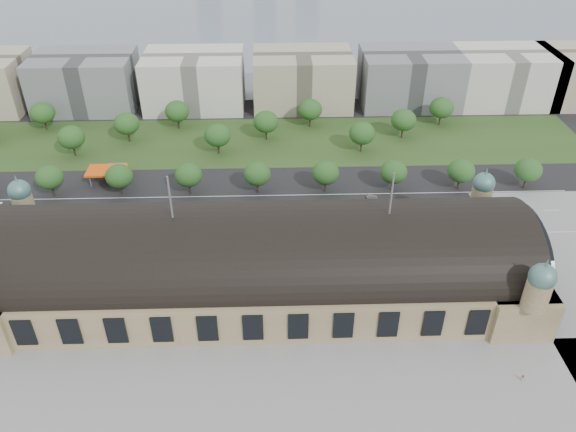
{
  "coord_description": "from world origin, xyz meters",
  "views": [
    {
      "loc": [
        5.49,
        -117.89,
        105.15
      ],
      "look_at": [
        9.65,
        16.76,
        14.0
      ],
      "focal_mm": 35.0,
      "sensor_mm": 36.0,
      "label": 1
    }
  ],
  "objects_px": {
    "parked_car_6": "(183,238)",
    "bus_mid": "(288,230)",
    "parked_car_1": "(81,248)",
    "parked_car_4": "(91,242)",
    "parked_car_5": "(187,238)",
    "petrol_station": "(112,170)",
    "bus_west": "(233,226)",
    "parked_car_3": "(82,241)",
    "parked_car_2": "(35,243)",
    "traffic_car_2": "(78,235)",
    "traffic_car_6": "(466,227)",
    "pedestrian_0": "(522,378)",
    "bus_east": "(285,230)",
    "parked_car_0": "(78,243)",
    "traffic_car_5": "(372,197)",
    "traffic_car_3": "(171,212)",
    "traffic_car_1": "(55,215)",
    "traffic_car_4": "(237,228)"
  },
  "relations": [
    {
      "from": "parked_car_6",
      "to": "bus_mid",
      "type": "bearing_deg",
      "value": 65.85
    },
    {
      "from": "parked_car_1",
      "to": "parked_car_4",
      "type": "height_order",
      "value": "parked_car_4"
    },
    {
      "from": "parked_car_5",
      "to": "parked_car_6",
      "type": "bearing_deg",
      "value": -117.14
    },
    {
      "from": "petrol_station",
      "to": "bus_west",
      "type": "bearing_deg",
      "value": -37.32
    },
    {
      "from": "petrol_station",
      "to": "parked_car_3",
      "type": "distance_m",
      "value": 40.75
    },
    {
      "from": "parked_car_2",
      "to": "bus_west",
      "type": "distance_m",
      "value": 61.39
    },
    {
      "from": "traffic_car_2",
      "to": "traffic_car_6",
      "type": "bearing_deg",
      "value": 82.99
    },
    {
      "from": "traffic_car_2",
      "to": "parked_car_3",
      "type": "height_order",
      "value": "traffic_car_2"
    },
    {
      "from": "parked_car_2",
      "to": "bus_mid",
      "type": "xyz_separation_m",
      "value": [
        78.83,
        2.97,
        1.06
      ]
    },
    {
      "from": "parked_car_3",
      "to": "pedestrian_0",
      "type": "distance_m",
      "value": 130.51
    },
    {
      "from": "bus_mid",
      "to": "petrol_station",
      "type": "bearing_deg",
      "value": 53.53
    },
    {
      "from": "petrol_station",
      "to": "parked_car_5",
      "type": "relative_size",
      "value": 2.88
    },
    {
      "from": "petrol_station",
      "to": "traffic_car_2",
      "type": "xyz_separation_m",
      "value": [
        -2.7,
        -37.59,
        -2.14
      ]
    },
    {
      "from": "parked_car_2",
      "to": "bus_east",
      "type": "relative_size",
      "value": 0.38
    },
    {
      "from": "bus_west",
      "to": "parked_car_5",
      "type": "bearing_deg",
      "value": 114.86
    },
    {
      "from": "parked_car_0",
      "to": "parked_car_6",
      "type": "xyz_separation_m",
      "value": [
        32.18,
        1.71,
        -0.08
      ]
    },
    {
      "from": "petrol_station",
      "to": "parked_car_2",
      "type": "height_order",
      "value": "petrol_station"
    },
    {
      "from": "traffic_car_2",
      "to": "bus_east",
      "type": "xyz_separation_m",
      "value": [
        65.63,
        -0.7,
        1.05
      ]
    },
    {
      "from": "parked_car_5",
      "to": "bus_east",
      "type": "xyz_separation_m",
      "value": [
        30.94,
        2.0,
        1.18
      ]
    },
    {
      "from": "traffic_car_5",
      "to": "pedestrian_0",
      "type": "distance_m",
      "value": 83.52
    },
    {
      "from": "traffic_car_3",
      "to": "pedestrian_0",
      "type": "relative_size",
      "value": 3.3
    },
    {
      "from": "traffic_car_1",
      "to": "bus_mid",
      "type": "height_order",
      "value": "bus_mid"
    },
    {
      "from": "parked_car_6",
      "to": "traffic_car_6",
      "type": "bearing_deg",
      "value": 64.53
    },
    {
      "from": "traffic_car_1",
      "to": "bus_west",
      "type": "bearing_deg",
      "value": -103.73
    },
    {
      "from": "parked_car_0",
      "to": "parked_car_4",
      "type": "height_order",
      "value": "parked_car_0"
    },
    {
      "from": "traffic_car_6",
      "to": "bus_east",
      "type": "bearing_deg",
      "value": -90.42
    },
    {
      "from": "traffic_car_4",
      "to": "parked_car_2",
      "type": "distance_m",
      "value": 62.71
    },
    {
      "from": "parked_car_5",
      "to": "parked_car_6",
      "type": "relative_size",
      "value": 1.09
    },
    {
      "from": "traffic_car_2",
      "to": "pedestrian_0",
      "type": "relative_size",
      "value": 3.42
    },
    {
      "from": "traffic_car_5",
      "to": "parked_car_0",
      "type": "height_order",
      "value": "parked_car_0"
    },
    {
      "from": "petrol_station",
      "to": "traffic_car_3",
      "type": "xyz_separation_m",
      "value": [
        24.83,
        -25.15,
        -2.14
      ]
    },
    {
      "from": "traffic_car_5",
      "to": "bus_west",
      "type": "bearing_deg",
      "value": 109.05
    },
    {
      "from": "traffic_car_3",
      "to": "traffic_car_4",
      "type": "bearing_deg",
      "value": -117.16
    },
    {
      "from": "traffic_car_3",
      "to": "traffic_car_6",
      "type": "height_order",
      "value": "traffic_car_3"
    },
    {
      "from": "petrol_station",
      "to": "bus_east",
      "type": "relative_size",
      "value": 1.05
    },
    {
      "from": "traffic_car_4",
      "to": "pedestrian_0",
      "type": "relative_size",
      "value": 2.23
    },
    {
      "from": "parked_car_1",
      "to": "pedestrian_0",
      "type": "distance_m",
      "value": 128.26
    },
    {
      "from": "parked_car_4",
      "to": "pedestrian_0",
      "type": "relative_size",
      "value": 2.49
    },
    {
      "from": "traffic_car_4",
      "to": "bus_west",
      "type": "bearing_deg",
      "value": -99.01
    },
    {
      "from": "parked_car_0",
      "to": "parked_car_1",
      "type": "distance_m",
      "value": 2.86
    },
    {
      "from": "parked_car_4",
      "to": "bus_mid",
      "type": "xyz_separation_m",
      "value": [
        61.47,
        3.38,
        1.1
      ]
    },
    {
      "from": "petrol_station",
      "to": "parked_car_6",
      "type": "relative_size",
      "value": 3.13
    },
    {
      "from": "traffic_car_3",
      "to": "parked_car_4",
      "type": "xyz_separation_m",
      "value": [
        -22.36,
        -16.51,
        -0.12
      ]
    },
    {
      "from": "traffic_car_1",
      "to": "traffic_car_6",
      "type": "bearing_deg",
      "value": -99.43
    },
    {
      "from": "petrol_station",
      "to": "traffic_car_2",
      "type": "relative_size",
      "value": 2.42
    },
    {
      "from": "traffic_car_3",
      "to": "bus_mid",
      "type": "xyz_separation_m",
      "value": [
        39.11,
        -13.13,
        0.98
      ]
    },
    {
      "from": "petrol_station",
      "to": "bus_mid",
      "type": "relative_size",
      "value": 1.09
    },
    {
      "from": "traffic_car_1",
      "to": "parked_car_0",
      "type": "xyz_separation_m",
      "value": [
        12.13,
        -16.27,
        0.06
      ]
    },
    {
      "from": "parked_car_5",
      "to": "pedestrian_0",
      "type": "bearing_deg",
      "value": 28.53
    },
    {
      "from": "bus_east",
      "to": "bus_mid",
      "type": "bearing_deg",
      "value": -87.39
    }
  ]
}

